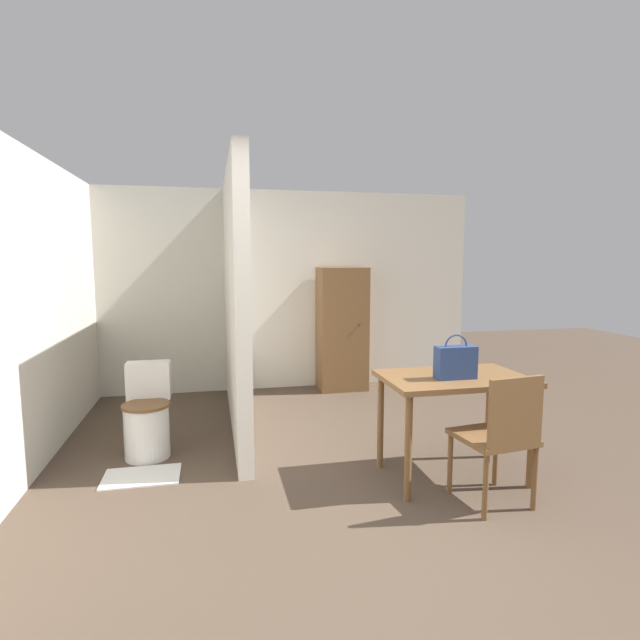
{
  "coord_description": "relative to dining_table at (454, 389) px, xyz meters",
  "views": [
    {
      "loc": [
        -0.77,
        -2.23,
        1.66
      ],
      "look_at": [
        0.2,
        2.18,
        1.1
      ],
      "focal_mm": 28.0,
      "sensor_mm": 36.0,
      "label": 1
    }
  ],
  "objects": [
    {
      "name": "ground_plane",
      "position": [
        -0.99,
        -1.11,
        -0.69
      ],
      "size": [
        16.0,
        16.0,
        0.0
      ],
      "primitive_type": "plane",
      "color": "#4C3D30"
    },
    {
      "name": "wall_back",
      "position": [
        -0.99,
        2.98,
        0.56
      ],
      "size": [
        5.2,
        0.12,
        2.5
      ],
      "color": "beige",
      "rests_on": "ground_plane"
    },
    {
      "name": "wall_left",
      "position": [
        -3.15,
        0.91,
        0.56
      ],
      "size": [
        0.12,
        5.03,
        2.5
      ],
      "color": "beige",
      "rests_on": "ground_plane"
    },
    {
      "name": "partition_wall",
      "position": [
        -1.53,
        1.59,
        0.56
      ],
      "size": [
        0.12,
        2.66,
        2.5
      ],
      "color": "beige",
      "rests_on": "ground_plane"
    },
    {
      "name": "dining_table",
      "position": [
        0.0,
        0.0,
        0.0
      ],
      "size": [
        1.07,
        0.69,
        0.79
      ],
      "color": "brown",
      "rests_on": "ground_plane"
    },
    {
      "name": "wooden_chair",
      "position": [
        0.09,
        -0.49,
        -0.18
      ],
      "size": [
        0.5,
        0.5,
        0.92
      ],
      "rotation": [
        0.0,
        0.0,
        0.13
      ],
      "color": "brown",
      "rests_on": "ground_plane"
    },
    {
      "name": "toilet",
      "position": [
        -2.31,
        0.96,
        -0.36
      ],
      "size": [
        0.39,
        0.54,
        0.76
      ],
      "color": "white",
      "rests_on": "ground_plane"
    },
    {
      "name": "handbag",
      "position": [
        -0.03,
        -0.08,
        0.22
      ],
      "size": [
        0.3,
        0.12,
        0.33
      ],
      "color": "navy",
      "rests_on": "dining_table"
    },
    {
      "name": "wooden_cabinet",
      "position": [
        -0.15,
        2.69,
        0.09
      ],
      "size": [
        0.6,
        0.44,
        1.55
      ],
      "color": "brown",
      "rests_on": "ground_plane"
    },
    {
      "name": "bath_mat",
      "position": [
        -2.31,
        0.49,
        -0.68
      ],
      "size": [
        0.57,
        0.37,
        0.01
      ],
      "color": "silver",
      "rests_on": "ground_plane"
    }
  ]
}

